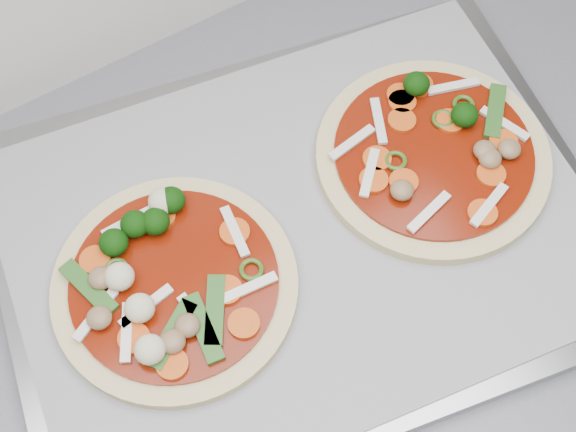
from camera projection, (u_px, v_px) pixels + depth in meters
base_cabinet at (305, 422)px, 1.08m from camera, size 3.60×0.60×0.86m
countertop at (315, 292)px, 0.68m from camera, size 3.60×0.60×0.04m
baking_tray at (302, 232)px, 0.68m from camera, size 0.57×0.46×0.02m
parchment at (302, 227)px, 0.67m from camera, size 0.53×0.42×0.00m
pizza_left at (169, 282)px, 0.64m from camera, size 0.21×0.21×0.03m
pizza_right at (434, 153)px, 0.70m from camera, size 0.25×0.25×0.03m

